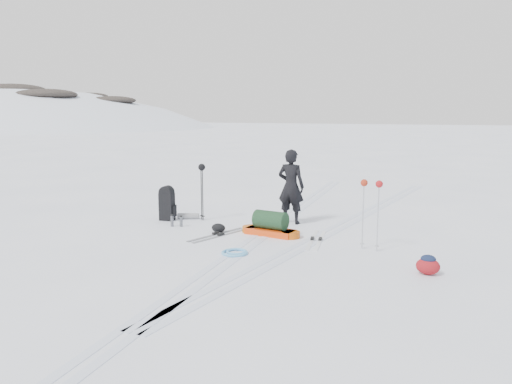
{
  "coord_description": "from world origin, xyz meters",
  "views": [
    {
      "loc": [
        4.0,
        -9.5,
        2.63
      ],
      "look_at": [
        -0.11,
        0.09,
        0.95
      ],
      "focal_mm": 35.0,
      "sensor_mm": 36.0,
      "label": 1
    }
  ],
  "objects_px": {
    "skier": "(291,187)",
    "ski_poles_black": "(202,174)",
    "pulk_sled": "(271,226)",
    "expedition_rucksack": "(170,204)"
  },
  "relations": [
    {
      "from": "skier",
      "to": "ski_poles_black",
      "type": "bearing_deg",
      "value": 16.19
    },
    {
      "from": "expedition_rucksack",
      "to": "pulk_sled",
      "type": "bearing_deg",
      "value": -14.8
    },
    {
      "from": "pulk_sled",
      "to": "skier",
      "type": "bearing_deg",
      "value": 96.48
    },
    {
      "from": "skier",
      "to": "pulk_sled",
      "type": "xyz_separation_m",
      "value": [
        -0.02,
        -1.26,
        -0.68
      ]
    },
    {
      "from": "skier",
      "to": "expedition_rucksack",
      "type": "xyz_separation_m",
      "value": [
        -2.84,
        -0.84,
        -0.49
      ]
    },
    {
      "from": "pulk_sled",
      "to": "expedition_rucksack",
      "type": "height_order",
      "value": "expedition_rucksack"
    },
    {
      "from": "skier",
      "to": "ski_poles_black",
      "type": "xyz_separation_m",
      "value": [
        -2.11,
        -0.53,
        0.25
      ]
    },
    {
      "from": "skier",
      "to": "pulk_sled",
      "type": "height_order",
      "value": "skier"
    },
    {
      "from": "skier",
      "to": "expedition_rucksack",
      "type": "distance_m",
      "value": 3.0
    },
    {
      "from": "pulk_sled",
      "to": "expedition_rucksack",
      "type": "bearing_deg",
      "value": 178.85
    }
  ]
}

